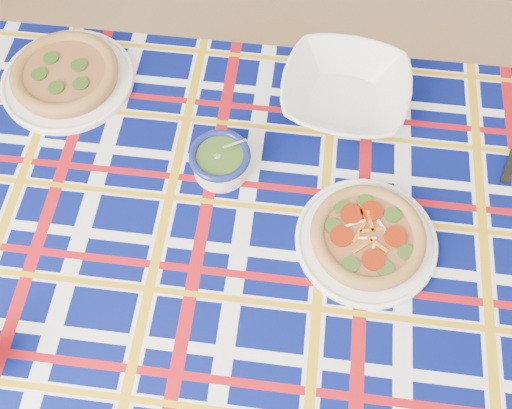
{
  "coord_description": "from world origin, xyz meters",
  "views": [
    {
      "loc": [
        -0.63,
        -0.17,
        1.71
      ],
      "look_at": [
        -0.58,
        0.36,
        0.73
      ],
      "focal_mm": 40.0,
      "sensor_mm": 36.0,
      "label": 1
    }
  ],
  "objects_px": {
    "pesto_bowl": "(220,160)",
    "serving_bowl": "(345,92)",
    "main_focaccia_plate": "(368,236)",
    "dining_table": "(281,247)"
  },
  "relations": [
    {
      "from": "serving_bowl",
      "to": "dining_table",
      "type": "bearing_deg",
      "value": -119.09
    },
    {
      "from": "dining_table",
      "to": "pesto_bowl",
      "type": "bearing_deg",
      "value": 138.01
    },
    {
      "from": "main_focaccia_plate",
      "to": "pesto_bowl",
      "type": "bearing_deg",
      "value": 144.65
    },
    {
      "from": "dining_table",
      "to": "main_focaccia_plate",
      "type": "distance_m",
      "value": 0.19
    },
    {
      "from": "main_focaccia_plate",
      "to": "pesto_bowl",
      "type": "xyz_separation_m",
      "value": [
        -0.27,
        0.19,
        0.01
      ]
    },
    {
      "from": "main_focaccia_plate",
      "to": "serving_bowl",
      "type": "relative_size",
      "value": 1.02
    },
    {
      "from": "pesto_bowl",
      "to": "serving_bowl",
      "type": "height_order",
      "value": "pesto_bowl"
    },
    {
      "from": "dining_table",
      "to": "main_focaccia_plate",
      "type": "height_order",
      "value": "main_focaccia_plate"
    },
    {
      "from": "main_focaccia_plate",
      "to": "pesto_bowl",
      "type": "distance_m",
      "value": 0.33
    },
    {
      "from": "pesto_bowl",
      "to": "serving_bowl",
      "type": "bearing_deg",
      "value": 28.47
    }
  ]
}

